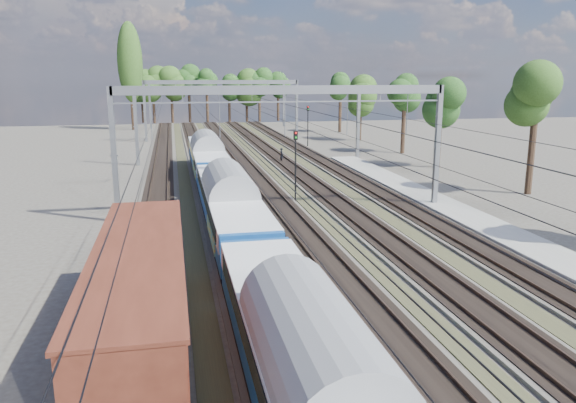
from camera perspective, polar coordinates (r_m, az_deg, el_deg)
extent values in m
cube|color=#47423A|center=(54.14, -12.88, 2.16)|extent=(3.00, 130.00, 0.15)
cube|color=black|center=(54.12, -12.88, 2.26)|extent=(2.50, 130.00, 0.06)
cube|color=#473326|center=(54.13, -13.65, 2.33)|extent=(0.08, 130.00, 0.14)
cube|color=#473326|center=(54.09, -12.12, 2.40)|extent=(0.08, 130.00, 0.14)
cube|color=#47423A|center=(54.22, -8.12, 2.37)|extent=(3.00, 130.00, 0.15)
cube|color=black|center=(54.20, -8.12, 2.46)|extent=(2.50, 130.00, 0.06)
cube|color=#473326|center=(54.15, -8.88, 2.54)|extent=(0.08, 130.00, 0.14)
cube|color=#473326|center=(54.23, -7.36, 2.60)|extent=(0.08, 130.00, 0.14)
cube|color=#47423A|center=(54.66, -3.40, 2.56)|extent=(3.00, 130.00, 0.15)
cube|color=black|center=(54.65, -3.40, 2.65)|extent=(2.50, 130.00, 0.06)
cube|color=#473326|center=(54.53, -4.16, 2.73)|extent=(0.08, 130.00, 0.14)
cube|color=#473326|center=(54.74, -2.66, 2.78)|extent=(0.08, 130.00, 0.14)
cube|color=#47423A|center=(55.48, 1.21, 2.72)|extent=(3.00, 130.00, 0.15)
cube|color=black|center=(55.46, 1.21, 2.82)|extent=(2.50, 130.00, 0.06)
cube|color=#473326|center=(55.29, 0.48, 2.90)|extent=(0.08, 130.00, 0.14)
cube|color=#473326|center=(55.60, 1.93, 2.95)|extent=(0.08, 130.00, 0.14)
cube|color=#47423A|center=(56.63, 5.65, 2.87)|extent=(3.00, 130.00, 0.15)
cube|color=black|center=(56.62, 5.66, 2.96)|extent=(2.50, 130.00, 0.06)
cube|color=#473326|center=(56.39, 4.96, 3.04)|extent=(0.08, 130.00, 0.14)
cube|color=#473326|center=(56.82, 6.35, 3.08)|extent=(0.08, 130.00, 0.14)
cube|color=#383725|center=(54.14, -10.49, 2.21)|extent=(1.10, 130.00, 0.05)
cube|color=#383725|center=(54.40, -5.75, 2.41)|extent=(1.10, 130.00, 0.05)
cube|color=#383725|center=(55.03, -1.08, 2.59)|extent=(1.10, 130.00, 0.05)
cube|color=#383725|center=(56.02, 3.45, 2.75)|extent=(1.10, 130.00, 0.05)
cube|color=gray|center=(35.73, 22.35, -3.73)|extent=(3.00, 70.00, 0.30)
cube|color=gray|center=(38.80, -17.26, 4.47)|extent=(0.35, 0.35, 9.00)
cube|color=gray|center=(43.11, 14.92, 5.38)|extent=(0.35, 0.35, 9.00)
cube|color=gray|center=(39.04, -0.32, 11.27)|extent=(23.00, 0.35, 0.60)
cube|color=gray|center=(86.51, -14.34, 8.86)|extent=(0.35, 0.35, 9.00)
cube|color=gray|center=(88.52, 0.89, 9.33)|extent=(0.35, 0.35, 9.00)
cube|color=gray|center=(86.62, -6.71, 11.95)|extent=(23.00, 0.35, 0.60)
cube|color=gray|center=(63.62, -15.18, 7.36)|extent=(0.35, 0.35, 8.50)
cube|color=gray|center=(108.47, -13.85, 9.45)|extent=(0.35, 0.35, 8.50)
cube|color=gray|center=(67.03, 7.14, 7.95)|extent=(0.35, 0.35, 8.50)
cube|color=gray|center=(110.51, -0.44, 9.86)|extent=(0.35, 0.35, 8.50)
cylinder|color=black|center=(53.45, -13.16, 7.88)|extent=(0.03, 130.00, 0.03)
cylinder|color=black|center=(53.37, -13.22, 9.06)|extent=(0.03, 130.00, 0.03)
cylinder|color=black|center=(53.53, -8.30, 8.09)|extent=(0.03, 130.00, 0.03)
cylinder|color=black|center=(53.45, -8.34, 9.26)|extent=(0.03, 130.00, 0.03)
cylinder|color=black|center=(53.98, -3.48, 8.23)|extent=(0.03, 130.00, 0.03)
cylinder|color=black|center=(53.91, -3.49, 9.40)|extent=(0.03, 130.00, 0.03)
cylinder|color=black|center=(54.80, 1.23, 8.32)|extent=(0.03, 130.00, 0.03)
cylinder|color=black|center=(54.73, 1.24, 9.47)|extent=(0.03, 130.00, 0.03)
cylinder|color=black|center=(55.97, 5.78, 8.35)|extent=(0.03, 130.00, 0.03)
cylinder|color=black|center=(55.90, 5.80, 9.47)|extent=(0.03, 130.00, 0.03)
cylinder|color=black|center=(122.37, -14.54, 9.08)|extent=(0.56, 0.56, 5.71)
sphere|color=#153B16|center=(122.20, -14.66, 11.22)|extent=(5.05, 5.05, 5.05)
cylinder|color=black|center=(119.76, -12.73, 9.29)|extent=(0.56, 0.56, 6.47)
sphere|color=#153B16|center=(119.59, -12.85, 11.76)|extent=(4.29, 4.29, 4.29)
cylinder|color=black|center=(119.89, -11.51, 9.32)|extent=(0.56, 0.56, 6.34)
sphere|color=#153B16|center=(119.72, -11.62, 11.74)|extent=(5.26, 5.26, 5.26)
cylinder|color=black|center=(120.64, -9.88, 9.22)|extent=(0.56, 0.56, 5.56)
sphere|color=#153B16|center=(120.47, -9.96, 11.32)|extent=(4.67, 4.67, 4.67)
cylinder|color=black|center=(121.95, -8.02, 9.75)|extent=(0.56, 0.56, 7.41)
sphere|color=#153B16|center=(121.80, -8.10, 12.54)|extent=(4.10, 4.10, 4.10)
cylinder|color=black|center=(122.65, -6.55, 9.79)|extent=(0.56, 0.56, 7.34)
sphere|color=#153B16|center=(122.50, -6.62, 12.53)|extent=(4.41, 4.41, 4.41)
cylinder|color=black|center=(123.15, -4.90, 9.76)|extent=(0.56, 0.56, 6.99)
sphere|color=#153B16|center=(123.00, -4.95, 12.36)|extent=(4.39, 4.39, 4.39)
cylinder|color=black|center=(122.03, -3.09, 9.58)|extent=(0.56, 0.56, 6.23)
sphere|color=#153B16|center=(121.87, -3.12, 11.91)|extent=(5.38, 5.38, 5.38)
cylinder|color=black|center=(123.89, -0.82, 9.68)|extent=(0.56, 0.56, 6.40)
sphere|color=#153B16|center=(123.73, -0.83, 12.05)|extent=(4.29, 4.29, 4.29)
cylinder|color=black|center=(47.86, 23.85, 3.11)|extent=(0.56, 0.56, 5.21)
sphere|color=#153B16|center=(47.43, 24.30, 8.08)|extent=(4.73, 4.73, 4.73)
cylinder|color=black|center=(62.77, 15.04, 6.00)|extent=(0.56, 0.56, 5.67)
sphere|color=#153B16|center=(62.44, 15.28, 10.13)|extent=(4.37, 4.37, 4.37)
cylinder|color=black|center=(72.45, 10.54, 6.94)|extent=(0.56, 0.56, 5.39)
sphere|color=#153B16|center=(72.17, 10.68, 10.35)|extent=(4.55, 4.55, 4.55)
cylinder|color=black|center=(87.23, 7.59, 8.49)|extent=(0.56, 0.56, 6.94)
sphere|color=#153B16|center=(87.01, 7.69, 12.14)|extent=(3.88, 3.88, 3.88)
cylinder|color=black|center=(98.83, 4.76, 8.92)|extent=(0.56, 0.56, 6.53)
sphere|color=#153B16|center=(98.63, 4.81, 11.94)|extent=(3.37, 3.37, 3.37)
cylinder|color=black|center=(106.50, -15.63, 11.32)|extent=(0.70, 0.70, 16.00)
ellipsoid|color=#2B4C19|center=(106.52, -15.76, 13.47)|extent=(4.40, 4.40, 14.08)
cube|color=black|center=(21.51, -2.12, -12.36)|extent=(2.01, 3.02, 0.81)
cube|color=#10519A|center=(14.70, 2.65, -18.41)|extent=(2.82, 20.13, 1.91)
cube|color=silver|center=(14.45, 2.67, -16.71)|extent=(2.90, 19.32, 0.96)
cube|color=black|center=(14.84, 8.36, -16.00)|extent=(0.04, 17.11, 0.70)
cylinder|color=gray|center=(14.23, 2.69, -15.12)|extent=(2.86, 20.13, 2.86)
cube|color=black|center=(27.60, -4.43, -6.61)|extent=(2.01, 3.02, 0.81)
cube|color=black|center=(41.10, -6.93, -0.21)|extent=(2.01, 3.02, 0.81)
cube|color=#10519A|center=(33.92, -5.99, -0.33)|extent=(2.82, 20.13, 1.91)
cube|color=silver|center=(33.82, -6.01, 0.50)|extent=(2.90, 19.32, 0.96)
cube|color=black|center=(33.98, -3.56, 0.61)|extent=(0.04, 17.11, 0.70)
cube|color=#FFB40D|center=(29.78, -5.10, -3.15)|extent=(2.92, 5.64, 0.70)
cylinder|color=gray|center=(33.72, -6.03, 1.26)|extent=(2.86, 20.13, 2.86)
cube|color=black|center=(47.58, -7.61, 1.53)|extent=(2.01, 3.02, 0.81)
cube|color=black|center=(61.44, -8.58, 4.01)|extent=(2.01, 3.02, 0.81)
cube|color=#10519A|center=(54.27, -8.21, 4.50)|extent=(2.82, 20.13, 1.91)
cube|color=silver|center=(54.20, -8.22, 5.03)|extent=(2.90, 19.32, 0.96)
cube|color=black|center=(54.30, -6.68, 5.08)|extent=(0.04, 17.11, 0.70)
cube|color=#FFB40D|center=(49.97, -7.87, 3.23)|extent=(2.92, 5.64, 0.70)
cylinder|color=gray|center=(54.14, -8.24, 5.50)|extent=(2.86, 20.13, 2.86)
cube|color=black|center=(25.78, -13.98, -8.46)|extent=(2.09, 2.71, 0.73)
cube|color=black|center=(20.88, -14.56, -12.26)|extent=(2.82, 14.61, 0.21)
cube|color=#451D12|center=(20.32, -14.79, -8.51)|extent=(2.82, 14.61, 2.71)
cube|color=#451D12|center=(19.87, -15.01, -4.72)|extent=(3.03, 14.61, 0.13)
imported|color=black|center=(63.84, -0.64, 4.73)|extent=(0.49, 0.66, 1.66)
cylinder|color=black|center=(43.62, 0.77, 3.12)|extent=(0.14, 0.14, 4.84)
cube|color=black|center=(43.25, 0.78, 6.73)|extent=(0.38, 0.29, 0.68)
sphere|color=red|center=(43.11, 0.82, 6.97)|extent=(0.15, 0.15, 0.15)
sphere|color=#0C9919|center=(43.14, 0.81, 6.52)|extent=(0.15, 0.15, 0.15)
cylinder|color=black|center=(78.80, 2.03, 7.41)|extent=(0.14, 0.14, 4.90)
cube|color=black|center=(78.59, 2.04, 9.44)|extent=(0.37, 0.26, 0.69)
sphere|color=red|center=(78.46, 2.07, 9.58)|extent=(0.16, 0.16, 0.16)
sphere|color=#0C9919|center=(78.47, 2.06, 9.33)|extent=(0.16, 0.16, 0.16)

